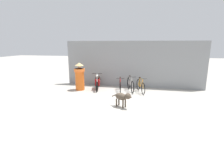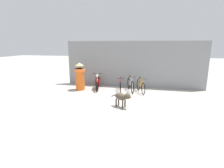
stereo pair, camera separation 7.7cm
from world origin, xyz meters
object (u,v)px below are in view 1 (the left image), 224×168
bicycle_2 (141,86)px  stray_dog (123,97)px  bicycle_1 (130,85)px  person_in_robes (80,76)px  motorcycle (98,82)px  bicycle_0 (120,85)px

bicycle_2 → stray_dog: 2.82m
bicycle_1 → person_in_robes: (-3.06, -0.43, 0.47)m
person_in_robes → stray_dog: bearing=158.7°
stray_dog → motorcycle: bearing=153.0°
motorcycle → person_in_robes: 1.17m
bicycle_1 → motorcycle: motorcycle is taller
motorcycle → stray_dog: (2.05, -2.95, 0.06)m
bicycle_1 → bicycle_2: bicycle_1 is taller
bicycle_1 → motorcycle: 2.09m
bicycle_0 → stray_dog: bearing=0.6°
bicycle_2 → stray_dog: size_ratio=1.60×
bicycle_0 → stray_dog: (0.59, -2.85, 0.14)m
bicycle_0 → motorcycle: bearing=-105.1°
bicycle_1 → bicycle_2: bearing=58.4°
bicycle_0 → bicycle_2: size_ratio=0.99×
bicycle_2 → person_in_robes: person_in_robes is taller
bicycle_0 → person_in_robes: size_ratio=0.94×
bicycle_0 → bicycle_1: size_ratio=0.95×
bicycle_1 → motorcycle: size_ratio=0.87×
bicycle_1 → person_in_robes: 3.12m
bicycle_1 → stray_dog: 2.88m
bicycle_1 → motorcycle: bearing=-110.6°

